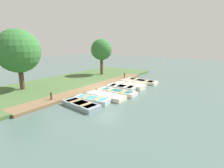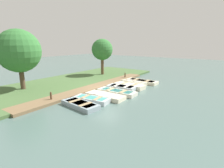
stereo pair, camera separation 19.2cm
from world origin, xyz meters
name	(u,v)px [view 1 (the left image)]	position (x,y,z in m)	size (l,w,h in m)	color
ground_plane	(107,90)	(0.00, 0.00, 0.00)	(80.00, 80.00, 0.00)	#4C6660
shore_bank	(70,82)	(-5.00, 0.00, 0.11)	(8.00, 24.00, 0.21)	#476638
dock_walkway	(95,87)	(-1.49, 0.00, 0.11)	(1.55, 16.30, 0.21)	brown
rowboat_0	(81,105)	(1.12, -4.48, 0.17)	(3.02, 1.45, 0.34)	#8C9EA8
rowboat_1	(92,99)	(1.02, -3.21, 0.18)	(2.92, 1.47, 0.36)	#B2BCC1
rowboat_2	(105,96)	(1.30, -1.90, 0.17)	(3.32, 1.24, 0.35)	beige
rowboat_3	(117,92)	(1.39, -0.38, 0.17)	(3.53, 1.32, 0.34)	beige
rowboat_4	(122,88)	(1.06, 0.93, 0.22)	(2.78, 1.49, 0.44)	#B2BCC1
rowboat_5	(129,86)	(1.24, 2.07, 0.21)	(3.04, 1.23, 0.43)	beige
rowboat_6	(133,83)	(0.89, 3.51, 0.20)	(2.83, 1.47, 0.40)	beige
rowboat_7	(141,81)	(1.25, 4.72, 0.17)	(3.50, 1.23, 0.35)	beige
mooring_post_near	(51,97)	(-1.39, -5.04, 0.40)	(0.15, 0.15, 0.79)	brown
mooring_post_far	(124,76)	(-1.39, 5.51, 0.40)	(0.15, 0.15, 0.79)	brown
park_tree_far_left	(18,51)	(-6.12, -4.66, 3.63)	(3.78, 3.78, 5.54)	#4C3828
park_tree_left	(101,50)	(-4.99, 5.57, 3.44)	(2.75, 2.75, 4.86)	brown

